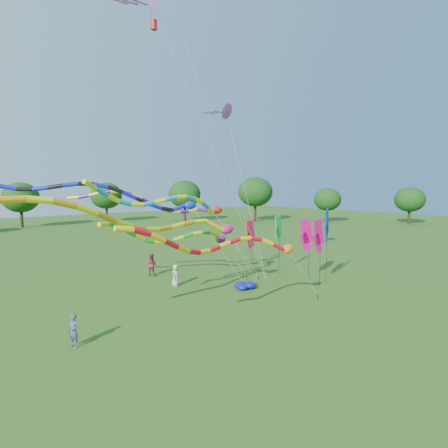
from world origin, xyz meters
TOP-DOWN VIEW (x-y plane):
  - ground at (0.00, 0.00)m, footprint 160.00×160.00m
  - tree_ring at (-0.39, 0.91)m, footprint 121.52×118.87m
  - tube_kite_red at (-4.17, -0.26)m, footprint 13.51×1.53m
  - tube_kite_orange at (-6.51, 3.22)m, footprint 17.04×3.14m
  - tube_kite_purple at (-3.30, 8.50)m, footprint 12.17×5.24m
  - tube_kite_blue at (-6.71, 7.63)m, footprint 14.60×5.14m
  - tube_kite_cyan at (-4.06, 4.89)m, footprint 13.35×3.89m
  - tube_kite_green at (-3.63, 5.28)m, footprint 12.03×2.30m
  - delta_kite_high_a at (-5.81, 4.96)m, footprint 10.58×2.11m
  - delta_kite_high_c at (1.98, 7.99)m, footprint 2.82×4.63m
  - banner_pole_green at (6.15, 6.31)m, footprint 1.15×0.34m
  - banner_pole_magenta_a at (5.53, 1.92)m, footprint 1.16×0.18m
  - banner_pole_blue_b at (6.54, 1.94)m, footprint 1.09×0.55m
  - banner_pole_violet at (6.29, 9.58)m, footprint 1.14×0.39m
  - banner_pole_magenta_b at (5.77, 3.17)m, footprint 1.11×0.49m
  - banner_pole_red at (5.17, 8.68)m, footprint 1.15×0.30m
  - blue_nylon_heap at (1.13, 4.89)m, footprint 1.28×1.43m
  - person_a at (-2.44, 8.32)m, footprint 0.90×0.79m
  - person_b at (-11.46, 2.41)m, footprint 0.59×0.67m
  - person_c at (-2.27, 12.24)m, footprint 1.06×1.10m

SIDE VIEW (x-z plane):
  - ground at x=0.00m, z-range 0.00..0.00m
  - blue_nylon_heap at x=1.13m, z-range -0.02..0.45m
  - person_b at x=-11.46m, z-range 0.00..1.53m
  - person_a at x=-2.44m, z-range 0.00..1.56m
  - person_c at x=-2.27m, z-range 0.00..1.79m
  - banner_pole_violet at x=6.29m, z-range 0.86..5.10m
  - banner_pole_red at x=5.17m, z-range 0.90..5.21m
  - banner_pole_magenta_b at x=5.77m, z-range 1.13..5.92m
  - banner_pole_magenta_a at x=5.53m, z-range 1.17..6.04m
  - banner_pole_green at x=6.15m, z-range 1.17..6.05m
  - tube_kite_green at x=-3.63m, z-range 1.07..6.98m
  - tube_kite_red at x=-4.17m, z-range 1.10..7.36m
  - banner_pole_blue_b at x=6.54m, z-range 1.49..7.02m
  - tube_kite_orange at x=-6.51m, z-range 1.52..9.01m
  - tree_ring at x=-0.39m, z-range 0.80..10.46m
  - tube_kite_purple at x=-3.30m, z-range 2.14..9.60m
  - tube_kite_cyan at x=-4.06m, z-range 2.10..10.04m
  - tube_kite_blue at x=-6.71m, z-range 2.47..10.55m
  - delta_kite_high_c at x=1.98m, z-range 6.03..19.53m
  - delta_kite_high_a at x=-5.81m, z-range 7.71..26.51m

